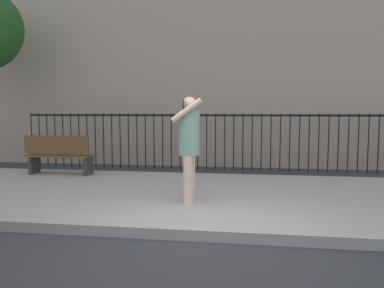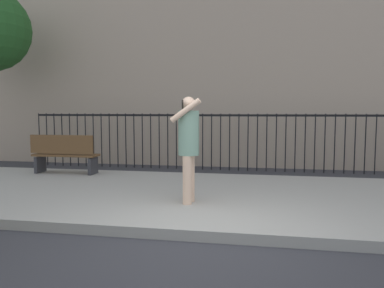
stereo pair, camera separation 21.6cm
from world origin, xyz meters
TOP-DOWN VIEW (x-y plane):
  - ground_plane at (0.00, 0.00)m, footprint 60.00×60.00m
  - sidewalk at (0.00, 2.20)m, footprint 28.00×4.40m
  - iron_fence at (0.00, 5.90)m, footprint 12.03×0.04m
  - pedestrian_on_phone at (-0.43, 1.45)m, footprint 0.51×0.66m
  - street_bench at (-3.94, 3.70)m, footprint 1.60×0.45m

SIDE VIEW (x-z plane):
  - ground_plane at x=0.00m, z-range 0.00..0.00m
  - sidewalk at x=0.00m, z-range 0.00..0.15m
  - street_bench at x=-3.94m, z-range 0.18..1.13m
  - iron_fence at x=0.00m, z-range 0.22..1.82m
  - pedestrian_on_phone at x=-0.43m, z-range 0.29..2.05m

